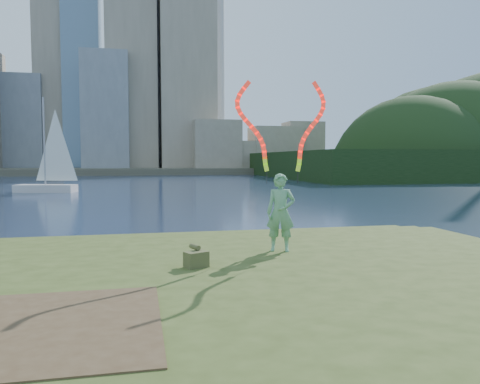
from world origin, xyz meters
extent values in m
plane|color=#1A2741|center=(0.00, 0.00, 0.00)|extent=(320.00, 320.00, 0.00)
cube|color=#39481A|center=(0.00, -2.50, 0.15)|extent=(20.00, 18.00, 0.30)
cube|color=#39481A|center=(0.00, -2.20, 0.40)|extent=(17.00, 15.00, 0.30)
cube|color=#39481A|center=(0.00, -2.00, 0.65)|extent=(14.00, 12.00, 0.30)
cube|color=#47331E|center=(-2.20, -3.20, 0.81)|extent=(3.20, 3.00, 0.02)
cube|color=#504A3A|center=(0.00, 95.00, 0.60)|extent=(320.00, 40.00, 1.20)
cylinder|color=silver|center=(18.00, 102.00, 30.20)|extent=(2.80, 2.80, 58.00)
cube|color=black|center=(55.00, 60.00, 2.00)|extent=(70.00, 42.00, 4.00)
imported|color=#177830|center=(2.24, 0.78, 1.67)|extent=(0.74, 0.61, 1.74)
cylinder|color=black|center=(1.98, 1.00, 2.45)|extent=(0.02, 0.02, 0.30)
cylinder|color=black|center=(2.63, 0.76, 2.45)|extent=(0.02, 0.02, 0.30)
cube|color=brown|center=(0.20, -0.40, 0.95)|extent=(0.50, 0.43, 0.30)
cylinder|color=brown|center=(0.20, -0.20, 1.15)|extent=(0.20, 0.30, 0.10)
cube|color=beige|center=(-8.81, 33.93, 0.31)|extent=(5.37, 2.91, 0.72)
cylinder|color=gray|center=(-8.81, 33.93, 4.30)|extent=(0.14, 0.14, 7.78)
camera|label=1|loc=(-0.84, -9.20, 2.86)|focal=35.00mm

